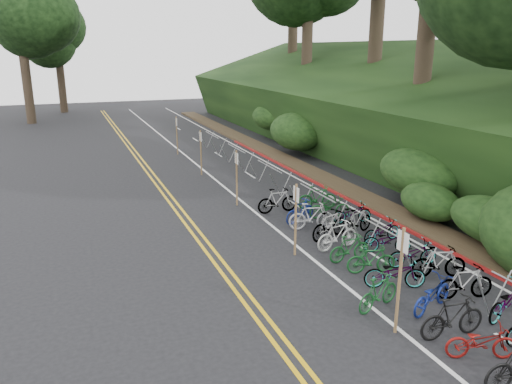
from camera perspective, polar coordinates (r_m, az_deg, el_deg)
The scene contains 9 objects.
ground at distance 13.03m, azimuth 11.84°, elevation -15.55°, with size 120.00×120.00×0.00m, color black.
road_markings at distance 21.56m, azimuth -1.32°, elevation -2.17°, with size 7.47×80.00×0.01m.
red_curb at distance 25.25m, azimuth 8.06°, elevation 0.51°, with size 0.25×28.00×0.10m, color maroon.
embankment at distance 34.42m, azimuth 13.17°, elevation 8.67°, with size 14.30×48.14×9.11m.
bike_racks_rest at distance 24.76m, azimuth 1.53°, elevation 2.28°, with size 1.14×23.00×1.17m.
signpost_near at distance 12.55m, azimuth 16.14°, elevation -9.04°, with size 0.08×0.40×2.75m.
signposts_rest at distance 24.76m, azimuth -4.50°, elevation 3.60°, with size 0.08×18.40×2.50m.
bike_front at distance 13.99m, azimuth 13.83°, elevation -11.09°, with size 1.60×0.45×0.96m, color #144C1E.
bike_valet at distance 16.66m, azimuth 14.63°, elevation -6.58°, with size 3.16×14.20×1.10m.
Camera 1 is at (-6.33, -9.16, 6.76)m, focal length 35.00 mm.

